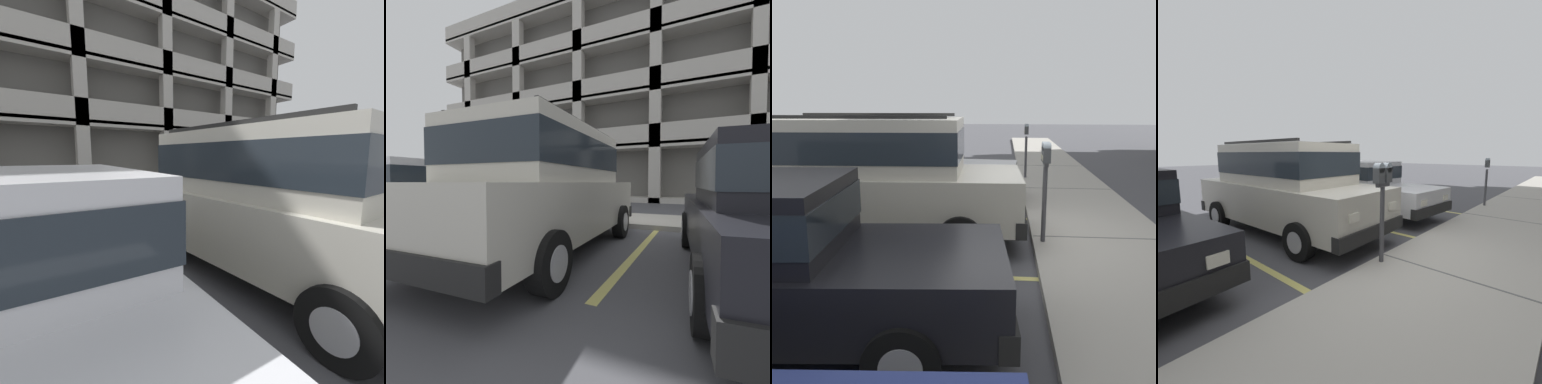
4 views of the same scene
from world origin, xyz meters
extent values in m
cube|color=#4C4C51|center=(0.00, 0.00, -0.05)|extent=(80.00, 80.00, 0.10)
cube|color=#ADA89E|center=(0.00, 1.30, 0.06)|extent=(40.00, 2.20, 0.12)
cube|color=#606060|center=(-8.00, 1.30, 0.12)|extent=(0.03, 2.16, 0.00)
cube|color=#606060|center=(-4.00, 1.30, 0.12)|extent=(0.03, 2.16, 0.00)
cube|color=#606060|center=(0.00, 1.30, 0.12)|extent=(0.03, 2.16, 0.00)
cube|color=#DBD16B|center=(-4.36, -1.40, 0.00)|extent=(0.12, 4.80, 0.01)
cube|color=#DBD16B|center=(-1.45, -1.40, 0.00)|extent=(0.12, 4.80, 0.01)
cube|color=#DBD16B|center=(1.45, -1.40, 0.00)|extent=(0.12, 4.80, 0.01)
cube|color=beige|center=(0.05, -2.35, 0.73)|extent=(2.01, 4.77, 0.80)
cube|color=beige|center=(0.05, -2.40, 1.55)|extent=(1.73, 2.97, 0.84)
cube|color=#232B33|center=(0.05, -2.40, 1.57)|extent=(1.75, 3.00, 0.46)
cube|color=black|center=(-0.04, -0.04, 0.45)|extent=(1.88, 0.23, 0.24)
cube|color=black|center=(0.14, -4.66, 0.45)|extent=(1.88, 0.23, 0.24)
cube|color=silver|center=(0.53, 0.03, 0.81)|extent=(0.24, 0.04, 0.14)
cube|color=silver|center=(-0.61, -0.01, 0.81)|extent=(0.24, 0.04, 0.14)
cylinder|color=black|center=(0.90, -0.86, 0.33)|extent=(0.22, 0.67, 0.66)
cylinder|color=#B2B2B7|center=(0.90, -0.86, 0.33)|extent=(0.23, 0.37, 0.36)
cylinder|color=black|center=(-0.91, -0.93, 0.33)|extent=(0.22, 0.67, 0.66)
cylinder|color=#B2B2B7|center=(-0.91, -0.93, 0.33)|extent=(0.23, 0.37, 0.36)
cylinder|color=black|center=(1.01, -3.77, 0.33)|extent=(0.22, 0.67, 0.66)
cylinder|color=#B2B2B7|center=(1.01, -3.77, 0.33)|extent=(0.23, 0.37, 0.36)
cylinder|color=black|center=(-0.80, -3.84, 0.33)|extent=(0.22, 0.67, 0.66)
cylinder|color=#B2B2B7|center=(-0.80, -3.84, 0.33)|extent=(0.23, 0.37, 0.36)
cube|color=black|center=(0.74, -2.37, 2.01)|extent=(0.15, 2.62, 0.05)
cube|color=black|center=(-0.64, -2.43, 2.01)|extent=(0.15, 2.62, 0.05)
cube|color=silver|center=(-2.70, -2.21, 0.60)|extent=(2.03, 4.52, 0.60)
cube|color=silver|center=(-2.73, -2.51, 1.22)|extent=(1.64, 2.09, 0.64)
cube|color=#232B33|center=(-2.73, -2.51, 1.24)|extent=(1.67, 2.11, 0.35)
cube|color=black|center=(-2.54, -0.06, 0.42)|extent=(1.74, 0.29, 0.24)
cube|color=silver|center=(-2.01, -0.05, 0.66)|extent=(0.24, 0.05, 0.14)
cube|color=silver|center=(-3.06, 0.03, 0.66)|extent=(0.24, 0.05, 0.14)
cylinder|color=black|center=(-1.77, -0.92, 0.30)|extent=(0.20, 0.61, 0.60)
cylinder|color=#B2B2B7|center=(-1.77, -0.92, 0.30)|extent=(0.20, 0.34, 0.33)
cylinder|color=black|center=(-3.43, -0.79, 0.30)|extent=(0.20, 0.61, 0.60)
cylinder|color=#B2B2B7|center=(-3.43, -0.79, 0.30)|extent=(0.20, 0.34, 0.33)
cylinder|color=black|center=(-1.98, -3.64, 0.30)|extent=(0.20, 0.61, 0.60)
cylinder|color=#B2B2B7|center=(-1.98, -3.64, 0.30)|extent=(0.20, 0.34, 0.33)
cube|color=black|center=(2.93, -0.27, 0.42)|extent=(1.74, 0.30, 0.24)
cube|color=silver|center=(3.45, -0.18, 0.66)|extent=(0.24, 0.05, 0.14)
cube|color=silver|center=(2.40, -0.27, 0.66)|extent=(0.24, 0.05, 0.14)
cylinder|color=black|center=(2.16, -1.13, 0.30)|extent=(0.21, 0.61, 0.60)
cylinder|color=#B2B2B7|center=(2.16, -1.13, 0.30)|extent=(0.21, 0.34, 0.33)
cylinder|color=black|center=(2.38, -3.85, 0.30)|extent=(0.21, 0.61, 0.60)
cylinder|color=#B2B2B7|center=(2.38, -3.85, 0.30)|extent=(0.21, 0.34, 0.33)
cylinder|color=#47474C|center=(0.25, 0.35, 0.70)|extent=(0.07, 0.07, 1.16)
cube|color=#47474C|center=(0.25, 0.35, 1.31)|extent=(0.28, 0.06, 0.06)
cube|color=#424447|center=(0.15, 0.35, 1.45)|extent=(0.15, 0.11, 0.22)
cylinder|color=#8C99A3|center=(0.15, 0.35, 1.56)|extent=(0.15, 0.11, 0.15)
cube|color=#B7B293|center=(0.15, 0.29, 1.42)|extent=(0.08, 0.01, 0.08)
cube|color=#424447|center=(0.35, 0.35, 1.45)|extent=(0.15, 0.11, 0.22)
cylinder|color=#8C99A3|center=(0.35, 0.35, 1.56)|extent=(0.15, 0.11, 0.15)
cube|color=#B7B293|center=(0.35, 0.29, 1.42)|extent=(0.08, 0.01, 0.08)
cylinder|color=#47474C|center=(-5.56, 0.35, 0.70)|extent=(0.07, 0.07, 1.16)
cube|color=#424447|center=(-5.56, 0.35, 1.45)|extent=(0.15, 0.11, 0.22)
cylinder|color=#8C99A3|center=(-5.56, 0.35, 1.56)|extent=(0.15, 0.11, 0.15)
cube|color=#B7B293|center=(-5.56, 0.29, 1.41)|extent=(0.08, 0.01, 0.08)
cube|color=#64625C|center=(0.14, 13.76, 6.00)|extent=(31.36, 8.80, 12.00)
cube|color=#B7B2A8|center=(0.14, 13.16, 0.15)|extent=(32.00, 10.00, 0.30)
cube|color=#B7B2A8|center=(0.14, 13.16, 3.15)|extent=(32.00, 10.00, 0.30)
cube|color=#B7B2A8|center=(0.14, 8.26, 3.70)|extent=(32.00, 0.20, 1.10)
cube|color=#B7B2A8|center=(0.14, 13.16, 6.15)|extent=(32.00, 10.00, 0.30)
cube|color=#B7B2A8|center=(0.14, 8.26, 6.70)|extent=(32.00, 0.20, 1.10)
cube|color=#B7B2A8|center=(0.14, 13.16, 9.15)|extent=(32.00, 10.00, 0.30)
cube|color=#B7B2A8|center=(0.14, 8.26, 9.70)|extent=(32.00, 0.20, 1.10)
cube|color=#B7B2A8|center=(0.14, 13.16, 12.15)|extent=(32.00, 10.00, 0.30)
cube|color=#B7B2A8|center=(-13.57, 8.41, 6.00)|extent=(0.60, 0.50, 12.00)
cube|color=#B7B2A8|center=(-9.00, 8.41, 6.00)|extent=(0.60, 0.50, 12.00)
cube|color=#B7B2A8|center=(-4.43, 8.41, 6.00)|extent=(0.60, 0.50, 12.00)
cube|color=#B7B2A8|center=(0.14, 8.41, 6.00)|extent=(0.60, 0.50, 12.00)
cube|color=#B7B2A8|center=(4.72, 8.41, 6.00)|extent=(0.60, 0.50, 12.00)
camera|label=1|loc=(-2.78, -4.66, 1.65)|focal=24.00mm
camera|label=2|loc=(2.34, -5.94, 1.13)|focal=24.00mm
camera|label=3|loc=(6.62, -0.27, 2.20)|focal=40.00mm
camera|label=4|loc=(3.40, 2.49, 1.77)|focal=24.00mm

